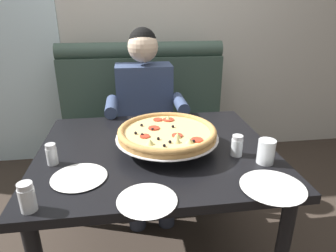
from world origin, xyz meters
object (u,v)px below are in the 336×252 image
Objects in this scene: dining_table at (156,164)px; plate_near_right at (273,186)px; booth_bench at (145,136)px; patio_chair at (49,88)px; drinking_glass at (266,153)px; plate_far_side at (79,176)px; diner_main at (146,111)px; pizza at (167,133)px; shaker_pepper_flakes at (52,156)px; shaker_parmesan at (237,147)px; shaker_oregano at (27,199)px; plate_near_left at (147,199)px.

plate_near_right reaches higher than dining_table.
booth_bench reaches higher than patio_chair.
plate_far_side is at bearing -178.70° from drinking_glass.
diner_main is 11.57× the size of drinking_glass.
patio_chair is at bearing 115.33° from dining_table.
pizza reaches higher than shaker_pepper_flakes.
dining_table is 0.41m from shaker_parmesan.
dining_table is at bearing -64.67° from patio_chair.
shaker_parmesan is at bearing -71.12° from booth_bench.
diner_main is 1.02m from drinking_glass.
shaker_oregano is at bearing -143.35° from pizza.
shaker_pepper_flakes reaches higher than plate_far_side.
pizza is at bearing -63.74° from patio_chair.
booth_bench reaches higher than pizza.
patio_chair is at bearing 121.22° from shaker_parmesan.
patio_chair is (-1.03, 1.50, -0.19)m from diner_main.
plate_near_right is 0.21m from drinking_glass.
dining_table is at bearing -89.47° from diner_main.
plate_far_side is at bearing -145.77° from dining_table.
plate_far_side is (0.14, 0.19, -0.04)m from shaker_oregano.
diner_main is 1.48× the size of patio_chair.
shaker_pepper_flakes is at bearing 88.20° from shaker_oregano.
drinking_glass is (0.10, -0.09, 0.01)m from shaker_parmesan.
plate_near_left is at bearing -36.15° from plate_far_side.
booth_bench is 2.77× the size of pizza.
booth_bench is at bearing 108.88° from shaker_parmesan.
pizza is 0.53m from shaker_pepper_flakes.
plate_near_left is (-0.13, -0.41, -0.08)m from pizza.
plate_near_left is 0.88× the size of plate_near_right.
shaker_oregano is (-0.54, -0.40, -0.04)m from pizza.
plate_far_side is (-0.34, -1.18, 0.36)m from booth_bench.
drinking_glass is at bearing -24.41° from dining_table.
drinking_glass reaches higher than plate_near_right.
plate_far_side is at bearing -106.11° from booth_bench.
shaker_parmesan is at bearing 33.82° from plate_near_left.
diner_main is at bearing -91.36° from booth_bench.
shaker_parmesan is 0.46× the size of plate_near_left.
plate_near_right is at bearing -60.82° from patio_chair.
shaker_pepper_flakes is 0.19m from plate_far_side.
dining_table is 2.30× the size of pizza.
diner_main reaches higher than shaker_parmesan.
plate_near_left is at bearing -69.84° from patio_chair.
plate_near_right is at bearing -106.45° from drinking_glass.
patio_chair is at bearing 116.26° from pizza.
shaker_oregano is 0.48× the size of plate_far_side.
pizza is 0.67m from shaker_oregano.
booth_bench is 1.21m from shaker_pepper_flakes.
shaker_oregano is (-0.48, -1.10, 0.09)m from diner_main.
plate_near_left is 0.59m from drinking_glass.
shaker_pepper_flakes reaches higher than plate_near_right.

